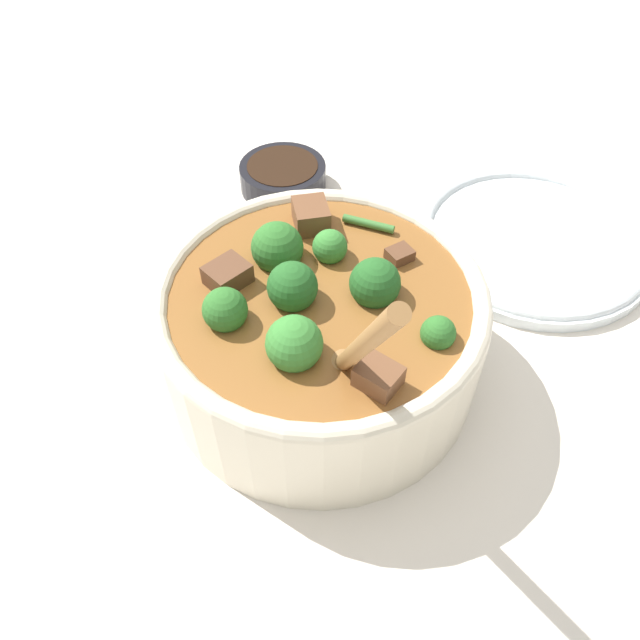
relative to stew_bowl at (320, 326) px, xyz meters
The scene contains 4 objects.
ground_plane 0.06m from the stew_bowl, 33.19° to the right, with size 4.00×4.00×0.00m, color silver.
stew_bowl is the anchor object (origin of this frame).
condiment_bowl 0.28m from the stew_bowl, 19.18° to the left, with size 0.10×0.10×0.03m.
empty_plate 0.29m from the stew_bowl, 43.45° to the right, with size 0.25×0.25×0.02m.
Camera 1 is at (-0.34, -0.06, 0.45)m, focal length 35.00 mm.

